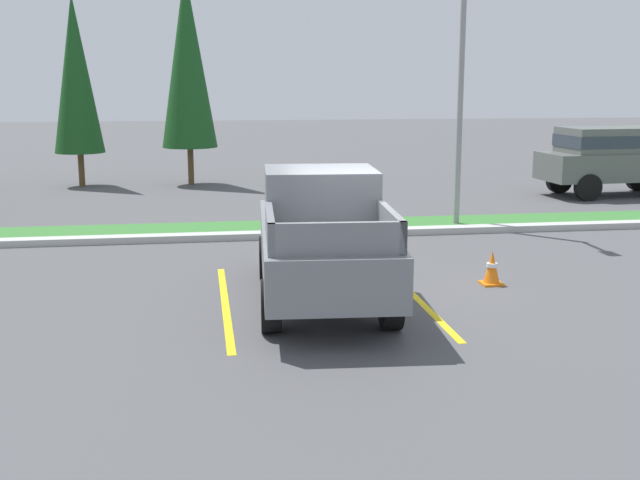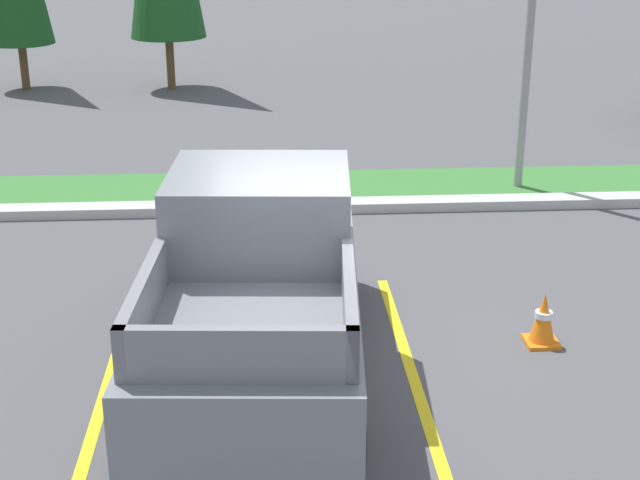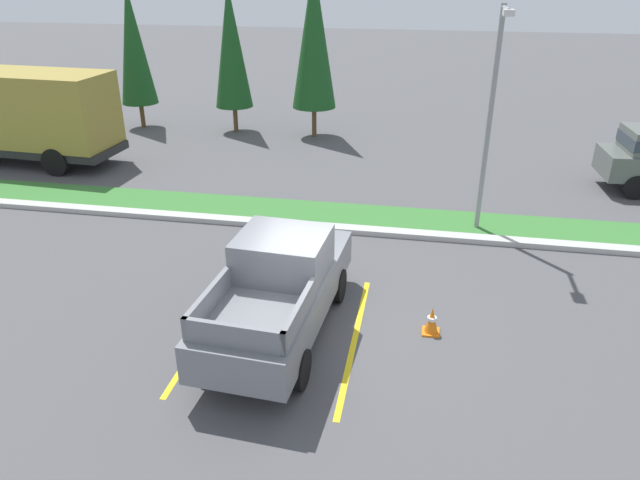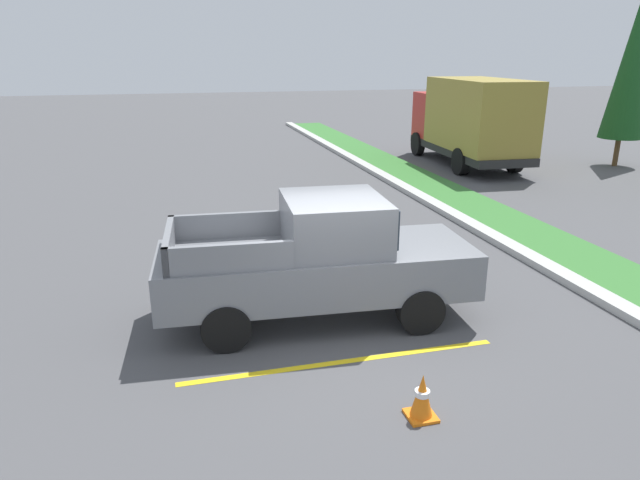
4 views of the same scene
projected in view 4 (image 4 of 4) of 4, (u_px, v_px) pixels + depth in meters
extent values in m
plane|color=#4C4C4F|center=(343.00, 337.00, 9.12)|extent=(120.00, 120.00, 0.00)
cube|color=yellow|center=(297.00, 283.00, 11.21)|extent=(0.12, 4.80, 0.01)
cube|color=yellow|center=(343.00, 362.00, 8.37)|extent=(0.12, 4.80, 0.01)
cube|color=#B2B2AD|center=(606.00, 299.00, 10.31)|extent=(56.00, 0.40, 0.15)
cylinder|color=black|center=(389.00, 272.00, 10.75)|extent=(0.33, 0.78, 0.76)
cylinder|color=black|center=(420.00, 310.00, 9.16)|extent=(0.33, 0.78, 0.76)
cylinder|color=black|center=(223.00, 284.00, 10.19)|extent=(0.33, 0.78, 0.76)
cylinder|color=black|center=(226.00, 327.00, 8.60)|extent=(0.33, 0.78, 0.76)
cube|color=slate|center=(316.00, 269.00, 9.52)|extent=(2.25, 5.32, 0.76)
cube|color=slate|center=(334.00, 223.00, 9.32)|extent=(1.87, 1.72, 0.84)
cube|color=#2D3842|center=(382.00, 217.00, 9.45)|extent=(1.62, 0.17, 0.63)
cube|color=slate|center=(225.00, 225.00, 9.86)|extent=(0.23, 1.90, 0.44)
cube|color=slate|center=(229.00, 259.00, 8.28)|extent=(0.23, 1.90, 0.44)
cube|color=slate|center=(169.00, 244.00, 8.91)|extent=(1.80, 0.22, 0.44)
cube|color=silver|center=(458.00, 272.00, 10.05)|extent=(1.81, 0.28, 0.28)
cylinder|color=black|center=(418.00, 144.00, 25.15)|extent=(1.02, 0.36, 1.00)
cylinder|color=black|center=(464.00, 142.00, 25.56)|extent=(1.02, 0.36, 1.00)
cylinder|color=black|center=(460.00, 162.00, 21.05)|extent=(1.02, 0.36, 1.00)
cylinder|color=black|center=(515.00, 159.00, 21.46)|extent=(1.02, 0.36, 1.00)
cube|color=#262626|center=(467.00, 149.00, 22.89)|extent=(6.93, 2.70, 0.30)
cube|color=#AD231E|center=(443.00, 115.00, 24.92)|extent=(1.74, 2.39, 1.90)
cube|color=#2D3842|center=(437.00, 107.00, 25.60)|extent=(0.19, 2.10, 0.90)
cube|color=olive|center=(479.00, 114.00, 21.69)|extent=(5.14, 2.70, 2.60)
cylinder|color=brown|center=(616.00, 152.00, 22.72)|extent=(0.20, 0.20, 1.12)
cone|color=#194C1E|center=(630.00, 71.00, 21.75)|extent=(1.61, 1.61, 5.09)
cube|color=orange|center=(421.00, 416.00, 7.10)|extent=(0.36, 0.36, 0.04)
cone|color=orange|center=(422.00, 395.00, 7.00)|extent=(0.28, 0.28, 0.56)
cylinder|color=white|center=(422.00, 393.00, 7.00)|extent=(0.19, 0.19, 0.07)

